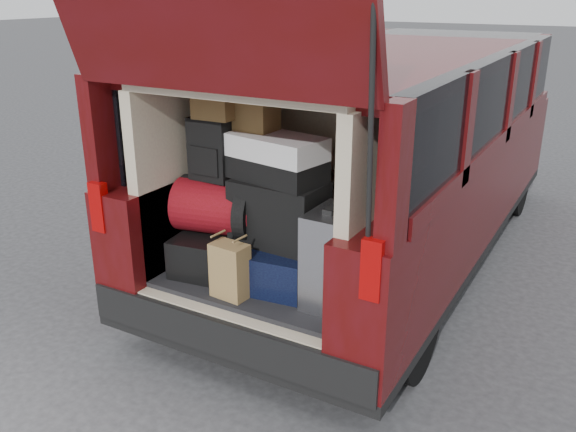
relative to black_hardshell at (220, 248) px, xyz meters
name	(u,v)px	position (x,y,z in m)	size (l,w,h in m)	color
ground	(256,368)	(0.36, -0.17, -0.67)	(80.00, 80.00, 0.00)	#333335
minivan	(375,159)	(0.36, 1.68, 0.24)	(1.90, 5.35, 2.77)	black
load_floor	(278,310)	(0.36, 0.10, -0.40)	(1.24, 1.05, 0.55)	black
black_hardshell	(220,248)	(0.00, 0.00, 0.00)	(0.44, 0.60, 0.24)	black
navy_hardshell	(280,263)	(0.44, 0.00, 0.00)	(0.45, 0.55, 0.24)	black
silver_roller	(332,258)	(0.83, -0.09, 0.15)	(0.23, 0.37, 0.55)	silver
kraft_bag	(230,271)	(0.29, -0.31, 0.04)	(0.21, 0.13, 0.33)	#A28049
red_duffel	(218,207)	(0.01, -0.02, 0.29)	(0.51, 0.33, 0.33)	maroon
black_soft_case	(279,213)	(0.42, 0.02, 0.31)	(0.54, 0.32, 0.39)	black
backpack	(212,149)	(-0.03, 0.00, 0.65)	(0.27, 0.16, 0.38)	black
twotone_duffel	(274,158)	(0.38, 0.04, 0.64)	(0.59, 0.31, 0.26)	white
grocery_sack_lower	(217,99)	(0.01, 0.01, 0.95)	(0.24, 0.20, 0.22)	brown
grocery_sack_upper	(256,111)	(0.22, 0.11, 0.88)	(0.23, 0.19, 0.23)	brown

